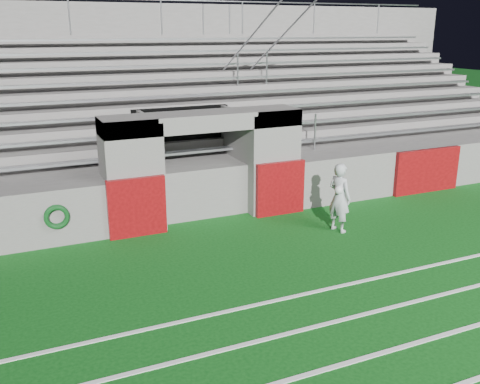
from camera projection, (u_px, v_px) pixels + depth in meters
name	position (u px, v px, depth m)	size (l,w,h in m)	color
ground	(269.00, 274.00, 10.20)	(90.00, 90.00, 0.00)	#0B4611
stadium_structure	(154.00, 128.00, 16.72)	(26.00, 8.48, 5.42)	#5E5C59
goalkeeper_with_ball	(339.00, 197.00, 12.13)	(0.53, 0.67, 1.60)	#A6ACAF
hose_coil	(57.00, 217.00, 11.18)	(0.52, 0.15, 0.53)	#0E4618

